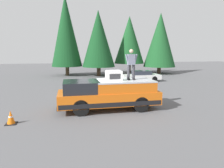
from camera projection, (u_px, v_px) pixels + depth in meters
name	position (u px, v px, depth m)	size (l,w,h in m)	color
ground_plane	(107.00, 107.00, 11.79)	(90.00, 90.00, 0.00)	#565659
pickup_truck	(109.00, 94.00, 11.30)	(2.01, 5.54, 1.65)	orange
compressor_unit	(114.00, 76.00, 11.01)	(0.65, 0.84, 0.56)	white
person_on_truck_bed	(131.00, 64.00, 11.22)	(0.29, 0.72, 1.69)	#333338
parked_car_white	(141.00, 76.00, 21.84)	(1.64, 4.10, 1.16)	white
traffic_cone	(11.00, 118.00, 9.08)	(0.47, 0.47, 0.62)	black
conifer_far_left	(160.00, 40.00, 28.84)	(4.54, 4.54, 8.56)	#4C3826
conifer_left	(129.00, 40.00, 29.06)	(4.27, 4.27, 8.13)	#4C3826
conifer_center_left	(98.00, 39.00, 26.26)	(4.29, 4.29, 8.40)	#4C3826
conifer_center_right	(66.00, 31.00, 26.45)	(3.98, 3.98, 10.38)	#4C3826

